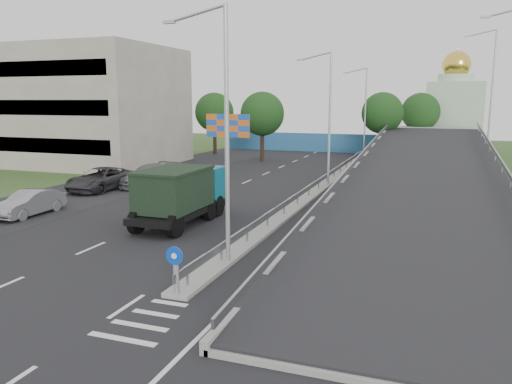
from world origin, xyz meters
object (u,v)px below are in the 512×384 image
at_px(parked_car_d, 150,175).
at_px(sign_bollard, 176,270).
at_px(lamp_post_near, 222,123).
at_px(church, 453,110).
at_px(dump_truck, 182,192).
at_px(billboard, 228,129).
at_px(lamp_post_far, 364,108).
at_px(lamp_post_mid, 327,112).
at_px(parked_car_b, 30,203).
at_px(parked_car_c, 101,179).

bearing_deg(parked_car_d, sign_bollard, -51.92).
bearing_deg(lamp_post_near, church, 79.62).
relative_size(lamp_post_near, dump_truck, 1.41).
bearing_deg(church, billboard, -120.70).
relative_size(dump_truck, parked_car_d, 1.22).
xyz_separation_m(lamp_post_near, lamp_post_far, (0.00, 40.00, 0.00)).
height_order(sign_bollard, parked_car_d, sign_bollard).
distance_m(lamp_post_mid, parked_car_b, 21.78).
distance_m(sign_bollard, lamp_post_near, 6.12).
height_order(billboard, parked_car_b, billboard).
xyz_separation_m(lamp_post_near, parked_car_d, (-13.06, 15.57, -4.96)).
relative_size(lamp_post_far, church, 0.73).
relative_size(lamp_post_near, lamp_post_mid, 1.00).
relative_size(lamp_post_mid, billboard, 1.83).
bearing_deg(lamp_post_far, parked_car_c, -119.88).
height_order(lamp_post_near, lamp_post_far, same).
xyz_separation_m(sign_bollard, lamp_post_mid, (0.11, 23.83, 4.77)).
height_order(church, dump_truck, church).
height_order(lamp_post_far, parked_car_c, lamp_post_far).
bearing_deg(parked_car_b, sign_bollard, -30.04).
bearing_deg(sign_bollard, lamp_post_mid, 89.74).
xyz_separation_m(dump_truck, parked_car_c, (-10.65, 7.05, -0.90)).
bearing_deg(lamp_post_far, dump_truck, -98.26).
distance_m(lamp_post_near, parked_car_c, 20.80).
bearing_deg(parked_car_c, dump_truck, -33.23).
distance_m(lamp_post_near, church, 54.90).
bearing_deg(parked_car_c, church, 58.52).
bearing_deg(lamp_post_far, parked_car_b, -111.84).
distance_m(church, billboard, 37.23).
distance_m(sign_bollard, parked_car_d, 23.32).
bearing_deg(parked_car_d, billboard, 62.82).
bearing_deg(parked_car_b, lamp_post_mid, 47.56).
height_order(sign_bollard, parked_car_b, sign_bollard).
distance_m(church, parked_car_c, 48.66).
height_order(church, parked_car_c, church).
height_order(lamp_post_far, parked_car_d, lamp_post_far).
xyz_separation_m(church, parked_car_d, (-22.95, -38.43, -4.46)).
bearing_deg(church, lamp_post_mid, -106.22).
bearing_deg(lamp_post_mid, lamp_post_near, -90.00).
distance_m(parked_car_b, parked_car_d, 11.27).
xyz_separation_m(lamp_post_far, parked_car_c, (-15.62, -27.20, -4.97)).
distance_m(parked_car_c, parked_car_d, 3.77).
height_order(dump_truck, parked_car_b, dump_truck).
height_order(lamp_post_near, church, church).
bearing_deg(lamp_post_near, dump_truck, 130.84).
height_order(parked_car_c, parked_car_d, parked_car_d).
height_order(lamp_post_near, billboard, lamp_post_near).
distance_m(lamp_post_near, lamp_post_far, 40.00).
bearing_deg(lamp_post_mid, parked_car_b, -132.41).
distance_m(lamp_post_near, parked_car_d, 20.91).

